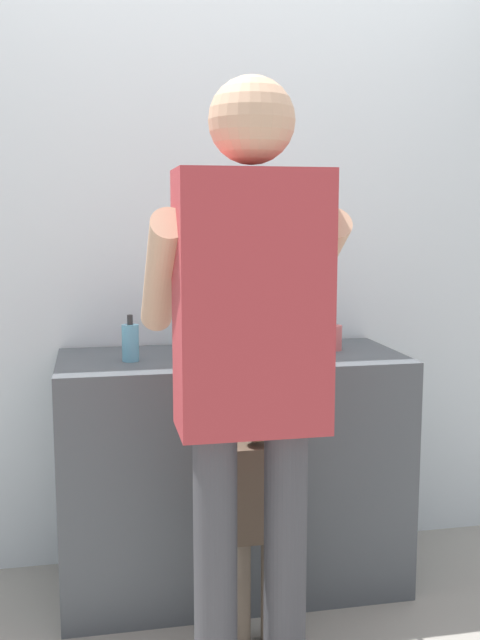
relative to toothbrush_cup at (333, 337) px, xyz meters
The scene contains 9 objects.
ground_plane 1.07m from the toothbrush_cup, 140.16° to the right, with size 14.00×14.00×0.00m, color #9E998E.
back_wall 0.64m from the toothbrush_cup, 144.07° to the left, with size 4.40×0.08×2.70m.
vanity_cabinet 0.63m from the toothbrush_cup, behind, with size 1.26×0.54×0.88m, color #4C5156.
sink_basin 0.40m from the toothbrush_cup, behind, with size 0.36×0.36×0.11m.
faucet 0.43m from the toothbrush_cup, 157.08° to the left, with size 0.18×0.14×0.18m.
toothbrush_cup is the anchor object (origin of this frame).
soap_bottle 0.77m from the toothbrush_cup, behind, with size 0.06×0.06×0.17m.
child_toddler 0.75m from the toothbrush_cup, 132.48° to the right, with size 0.24×0.24×0.79m.
adult_parent 0.85m from the toothbrush_cup, 124.32° to the right, with size 0.54×0.57×1.75m.
Camera 1 is at (-0.49, -2.29, 1.39)m, focal length 40.97 mm.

